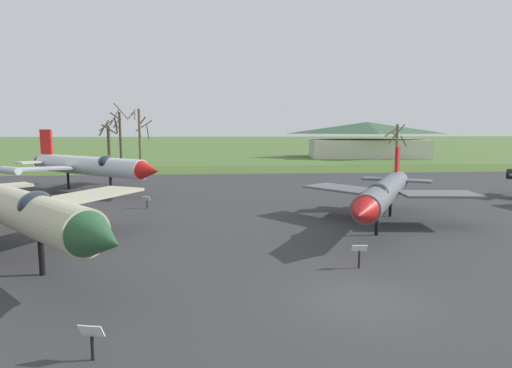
% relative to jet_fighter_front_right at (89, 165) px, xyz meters
% --- Properties ---
extents(ground_plane, '(600.00, 600.00, 0.00)m').
position_rel_jet_fighter_front_right_xyz_m(ground_plane, '(16.62, -26.40, -2.46)').
color(ground_plane, '#4C6B33').
extents(asphalt_apron, '(82.76, 50.54, 0.05)m').
position_rel_jet_fighter_front_right_xyz_m(asphalt_apron, '(16.62, -11.24, -2.44)').
color(asphalt_apron, '#333335').
rests_on(asphalt_apron, ground).
extents(grass_verge_strip, '(142.76, 12.00, 0.06)m').
position_rel_jet_fighter_front_right_xyz_m(grass_verge_strip, '(16.62, 20.03, -2.43)').
color(grass_verge_strip, '#435F28').
rests_on(grass_verge_strip, ground).
extents(jet_fighter_front_right, '(15.22, 13.49, 5.69)m').
position_rel_jet_fighter_front_right_xyz_m(jet_fighter_front_right, '(0.00, 0.00, 0.00)').
color(jet_fighter_front_right, silver).
rests_on(jet_fighter_front_right, ground).
extents(info_placard_front_right, '(0.54, 0.41, 0.96)m').
position_rel_jet_fighter_front_right_xyz_m(info_placard_front_right, '(6.64, -8.95, -1.87)').
color(info_placard_front_right, black).
rests_on(info_placard_front_right, ground).
extents(jet_fighter_rear_center, '(9.80, 13.63, 4.52)m').
position_rel_jet_fighter_front_right_xyz_m(jet_fighter_rear_center, '(21.53, -15.68, -0.39)').
color(jet_fighter_rear_center, '#565B60').
rests_on(jet_fighter_rear_center, ground).
extents(info_placard_rear_center, '(0.66, 0.26, 1.04)m').
position_rel_jet_fighter_front_right_xyz_m(info_placard_rear_center, '(17.61, -23.10, -1.79)').
color(info_placard_rear_center, black).
rests_on(info_placard_rear_center, ground).
extents(jet_fighter_rear_left, '(13.95, 14.74, 5.74)m').
position_rel_jet_fighter_front_right_xyz_m(jet_fighter_rear_left, '(2.98, -20.74, -0.03)').
color(jet_fighter_rear_left, '#B7B293').
rests_on(jet_fighter_rear_left, ground).
extents(info_placard_rear_left, '(0.64, 0.35, 1.00)m').
position_rel_jet_fighter_front_right_xyz_m(info_placard_rear_left, '(8.74, -29.44, -1.82)').
color(info_placard_rear_left, black).
rests_on(info_placard_rear_left, ground).
extents(bare_tree_far_left, '(2.84, 2.87, 7.38)m').
position_rel_jet_fighter_front_right_xyz_m(bare_tree_far_left, '(-4.09, 23.55, 1.38)').
color(bare_tree_far_left, '#42382D').
rests_on(bare_tree_far_left, ground).
extents(bare_tree_left_of_center, '(2.88, 2.88, 9.56)m').
position_rel_jet_fighter_front_right_xyz_m(bare_tree_left_of_center, '(-3.24, 26.52, 2.28)').
color(bare_tree_left_of_center, '#42382D').
rests_on(bare_tree_left_of_center, ground).
extents(bare_tree_center, '(3.24, 3.02, 8.70)m').
position_rel_jet_fighter_front_right_xyz_m(bare_tree_center, '(-0.03, 25.34, 2.41)').
color(bare_tree_center, brown).
rests_on(bare_tree_center, ground).
extents(bare_tree_right_of_center, '(3.40, 3.43, 6.48)m').
position_rel_jet_fighter_front_right_xyz_m(bare_tree_right_of_center, '(40.14, 26.78, 1.21)').
color(bare_tree_right_of_center, brown).
rests_on(bare_tree_right_of_center, ground).
extents(visitor_building, '(24.50, 16.01, 7.11)m').
position_rel_jet_fighter_front_right_xyz_m(visitor_building, '(41.43, 44.76, 1.07)').
color(visitor_building, beige).
rests_on(visitor_building, ground).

